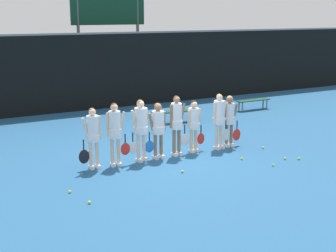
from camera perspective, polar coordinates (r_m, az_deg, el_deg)
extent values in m
plane|color=#235684|center=(13.93, 0.11, -3.71)|extent=(140.00, 140.00, 0.00)
cube|color=black|center=(20.52, -10.20, 6.36)|extent=(60.00, 0.06, 3.26)
cube|color=slate|center=(20.38, -10.40, 11.02)|extent=(60.00, 0.08, 0.08)
cylinder|color=#515156|center=(22.06, -10.79, 9.37)|extent=(0.14, 0.14, 5.21)
cylinder|color=#515156|center=(23.13, -3.70, 9.77)|extent=(0.14, 0.14, 5.21)
cube|color=#0F3823|center=(22.50, -7.30, 14.18)|extent=(3.61, 0.12, 1.60)
cube|color=#19472D|center=(18.10, 1.04, 1.81)|extent=(1.98, 0.54, 0.04)
cylinder|color=slate|center=(18.59, 3.13, 1.38)|extent=(0.06, 0.06, 0.42)
cylinder|color=slate|center=(18.37, 3.47, 1.22)|extent=(0.06, 0.06, 0.42)
cylinder|color=slate|center=(17.97, -1.46, 0.96)|extent=(0.06, 0.06, 0.42)
cylinder|color=slate|center=(17.74, -1.17, 0.79)|extent=(0.06, 0.06, 0.42)
cube|color=#19472D|center=(20.86, 10.35, 3.12)|extent=(1.63, 0.36, 0.04)
cylinder|color=slate|center=(21.42, 11.52, 2.73)|extent=(0.06, 0.06, 0.40)
cylinder|color=slate|center=(21.23, 11.95, 2.61)|extent=(0.06, 0.06, 0.40)
cylinder|color=slate|center=(20.60, 8.64, 2.42)|extent=(0.06, 0.06, 0.40)
cylinder|color=slate|center=(20.40, 9.07, 2.30)|extent=(0.06, 0.06, 0.40)
cylinder|color=beige|center=(12.95, -8.65, -3.36)|extent=(0.10, 0.10, 0.80)
cylinder|color=beige|center=(12.90, -9.40, -3.46)|extent=(0.10, 0.10, 0.80)
cube|color=white|center=(13.04, -8.55, -4.89)|extent=(0.11, 0.24, 0.09)
cube|color=white|center=(12.98, -9.30, -4.99)|extent=(0.11, 0.24, 0.09)
cylinder|color=white|center=(12.80, -9.10, -1.42)|extent=(0.38, 0.38, 0.18)
cylinder|color=white|center=(12.73, -9.15, -0.23)|extent=(0.33, 0.33, 0.68)
sphere|color=beige|center=(12.64, -9.22, 1.68)|extent=(0.19, 0.19, 0.19)
sphere|color=olive|center=(12.65, -9.25, 1.80)|extent=(0.18, 0.18, 0.18)
cylinder|color=beige|center=(12.68, -10.02, -0.39)|extent=(0.21, 0.08, 0.64)
cylinder|color=beige|center=(12.80, -8.32, -0.19)|extent=(0.08, 0.08, 0.64)
cylinder|color=black|center=(12.74, -10.25, -2.26)|extent=(0.03, 0.03, 0.28)
ellipsoid|color=black|center=(12.84, -10.19, -3.70)|extent=(0.30, 0.03, 0.39)
cylinder|color=beige|center=(13.08, -6.06, -3.02)|extent=(0.10, 0.10, 0.84)
cylinder|color=beige|center=(13.04, -6.82, -3.09)|extent=(0.10, 0.10, 0.84)
cube|color=white|center=(13.16, -5.98, -4.62)|extent=(0.14, 0.25, 0.09)
cube|color=white|center=(13.12, -6.74, -4.70)|extent=(0.14, 0.25, 0.09)
cylinder|color=white|center=(12.92, -6.50, -0.89)|extent=(0.37, 0.37, 0.25)
cylinder|color=white|center=(12.86, -6.53, 0.26)|extent=(0.32, 0.32, 0.71)
sphere|color=beige|center=(12.76, -6.58, 2.26)|extent=(0.20, 0.20, 0.20)
sphere|color=#4C331E|center=(12.77, -6.61, 2.39)|extent=(0.19, 0.19, 0.19)
cylinder|color=beige|center=(12.91, -5.65, 0.28)|extent=(0.22, 0.11, 0.68)
cylinder|color=beige|center=(12.82, -7.36, 0.14)|extent=(0.08, 0.08, 0.67)
cylinder|color=black|center=(13.01, -5.25, -1.51)|extent=(0.03, 0.03, 0.26)
ellipsoid|color=red|center=(13.09, -5.22, -2.81)|extent=(0.28, 0.03, 0.35)
cylinder|color=beige|center=(13.45, -2.97, -2.46)|extent=(0.10, 0.10, 0.85)
cylinder|color=beige|center=(13.35, -3.64, -2.61)|extent=(0.10, 0.10, 0.85)
cube|color=white|center=(13.54, -2.88, -4.04)|extent=(0.15, 0.26, 0.09)
cube|color=white|center=(13.43, -3.55, -4.19)|extent=(0.15, 0.26, 0.09)
cylinder|color=white|center=(13.27, -3.34, -0.48)|extent=(0.40, 0.40, 0.20)
cylinder|color=white|center=(13.20, -3.35, 0.72)|extent=(0.35, 0.35, 0.71)
sphere|color=beige|center=(13.11, -3.38, 2.68)|extent=(0.21, 0.21, 0.21)
sphere|color=olive|center=(13.12, -3.43, 2.81)|extent=(0.20, 0.20, 0.20)
cylinder|color=beige|center=(13.09, -4.12, 0.53)|extent=(0.22, 0.11, 0.67)
cylinder|color=beige|center=(13.32, -2.64, 0.79)|extent=(0.08, 0.08, 0.67)
cylinder|color=black|center=(13.13, -4.32, -1.34)|extent=(0.03, 0.03, 0.27)
ellipsoid|color=silver|center=(13.21, -4.30, -2.66)|extent=(0.27, 0.03, 0.37)
cylinder|color=#8C664C|center=(13.71, -0.85, -2.29)|extent=(0.10, 0.10, 0.78)
cylinder|color=#8C664C|center=(13.62, -1.57, -2.41)|extent=(0.10, 0.10, 0.78)
cube|color=white|center=(13.78, -0.78, -3.70)|extent=(0.12, 0.24, 0.09)
cube|color=white|center=(13.69, -1.50, -3.82)|extent=(0.12, 0.24, 0.09)
cylinder|color=white|center=(13.54, -1.22, -0.46)|extent=(0.41, 0.41, 0.21)
cylinder|color=white|center=(13.49, -1.22, 0.52)|extent=(0.36, 0.36, 0.63)
sphere|color=#8C664C|center=(13.40, -1.23, 2.28)|extent=(0.22, 0.22, 0.22)
sphere|color=olive|center=(13.41, -1.27, 2.41)|extent=(0.20, 0.20, 0.20)
cylinder|color=#8C664C|center=(13.39, -2.04, 0.36)|extent=(0.20, 0.08, 0.60)
cylinder|color=#8C664C|center=(13.59, -0.45, 0.56)|extent=(0.08, 0.08, 0.59)
cylinder|color=black|center=(13.43, -2.29, -1.27)|extent=(0.03, 0.03, 0.26)
ellipsoid|color=blue|center=(13.51, -2.28, -2.52)|extent=(0.30, 0.03, 0.36)
cylinder|color=#8C664C|center=(13.95, 1.34, -1.85)|extent=(0.10, 0.10, 0.86)
cylinder|color=#8C664C|center=(13.86, 0.74, -1.94)|extent=(0.10, 0.10, 0.86)
cube|color=white|center=(14.03, 1.40, -3.39)|extent=(0.12, 0.24, 0.09)
cube|color=white|center=(13.95, 0.80, -3.49)|extent=(0.12, 0.24, 0.09)
cylinder|color=white|center=(13.78, 1.05, 0.19)|extent=(0.36, 0.36, 0.26)
cylinder|color=white|center=(13.71, 1.06, 1.30)|extent=(0.31, 0.31, 0.73)
sphere|color=#8C664C|center=(13.62, 1.07, 3.21)|extent=(0.20, 0.20, 0.20)
sphere|color=#4C331E|center=(13.63, 1.02, 3.33)|extent=(0.19, 0.19, 0.19)
cylinder|color=#8C664C|center=(13.82, 1.75, 1.34)|extent=(0.22, 0.09, 0.69)
cylinder|color=#8C664C|center=(13.62, 0.39, 1.16)|extent=(0.08, 0.08, 0.69)
cylinder|color=black|center=(13.94, 2.05, -0.39)|extent=(0.03, 0.03, 0.27)
ellipsoid|color=silver|center=(14.03, 2.04, -1.67)|extent=(0.31, 0.03, 0.37)
cylinder|color=beige|center=(14.34, 3.38, -1.64)|extent=(0.10, 0.10, 0.76)
cylinder|color=beige|center=(14.23, 2.84, -1.75)|extent=(0.10, 0.10, 0.76)
cube|color=white|center=(14.41, 3.44, -2.95)|extent=(0.14, 0.25, 0.09)
cube|color=white|center=(14.30, 2.90, -3.07)|extent=(0.14, 0.25, 0.09)
cylinder|color=white|center=(14.17, 3.13, 0.05)|extent=(0.37, 0.37, 0.19)
cylinder|color=white|center=(14.12, 3.15, 0.97)|extent=(0.32, 0.32, 0.60)
sphere|color=beige|center=(14.04, 3.17, 2.61)|extent=(0.22, 0.22, 0.22)
sphere|color=black|center=(14.05, 3.12, 2.73)|extent=(0.20, 0.20, 0.20)
cylinder|color=beige|center=(14.25, 3.77, 1.02)|extent=(0.20, 0.10, 0.58)
cylinder|color=beige|center=(14.01, 2.54, 0.81)|extent=(0.08, 0.08, 0.57)
cylinder|color=black|center=(14.37, 4.04, -0.38)|extent=(0.03, 0.03, 0.26)
ellipsoid|color=red|center=(14.45, 4.02, -1.55)|extent=(0.26, 0.03, 0.35)
cylinder|color=beige|center=(14.73, 6.44, -1.15)|extent=(0.10, 0.10, 0.83)
cylinder|color=beige|center=(14.60, 5.93, -1.27)|extent=(0.10, 0.10, 0.83)
cube|color=white|center=(14.81, 6.49, -2.55)|extent=(0.15, 0.26, 0.09)
cube|color=white|center=(14.68, 5.98, -2.69)|extent=(0.15, 0.26, 0.09)
cylinder|color=white|center=(14.55, 6.23, 0.61)|extent=(0.39, 0.39, 0.19)
cylinder|color=white|center=(14.49, 6.26, 1.72)|extent=(0.34, 0.34, 0.70)
sphere|color=beige|center=(14.40, 6.31, 3.46)|extent=(0.19, 0.19, 0.19)
sphere|color=#D8B772|center=(14.41, 6.26, 3.57)|extent=(0.18, 0.18, 0.18)
cylinder|color=beige|center=(14.64, 6.84, 1.78)|extent=(0.22, 0.12, 0.67)
cylinder|color=beige|center=(14.35, 5.70, 1.57)|extent=(0.08, 0.08, 0.67)
cylinder|color=black|center=(14.78, 7.07, 0.18)|extent=(0.03, 0.03, 0.28)
ellipsoid|color=silver|center=(14.86, 7.03, -1.06)|extent=(0.29, 0.03, 0.38)
cylinder|color=#8C664C|center=(15.02, 7.71, -1.00)|extent=(0.10, 0.10, 0.78)
cylinder|color=#8C664C|center=(14.95, 7.15, -1.05)|extent=(0.10, 0.10, 0.78)
cube|color=white|center=(15.09, 7.72, -2.29)|extent=(0.14, 0.25, 0.09)
cube|color=white|center=(15.01, 7.16, -2.35)|extent=(0.14, 0.25, 0.09)
cylinder|color=white|center=(14.88, 7.49, 0.72)|extent=(0.34, 0.34, 0.23)
cylinder|color=white|center=(14.83, 7.51, 1.59)|extent=(0.30, 0.30, 0.62)
sphere|color=#8C664C|center=(14.75, 7.56, 3.18)|extent=(0.22, 0.22, 0.22)
sphere|color=#D8B772|center=(14.76, 7.53, 3.30)|extent=(0.20, 0.20, 0.20)
cylinder|color=#8C664C|center=(14.92, 8.16, 1.58)|extent=(0.21, 0.10, 0.59)
cylinder|color=#8C664C|center=(14.75, 6.89, 1.48)|extent=(0.08, 0.08, 0.59)
cylinder|color=black|center=(15.02, 8.41, 0.15)|extent=(0.03, 0.03, 0.28)
ellipsoid|color=red|center=(15.10, 8.37, -1.07)|extent=(0.30, 0.03, 0.38)
sphere|color=#CCE033|center=(14.49, -9.71, -3.08)|extent=(0.07, 0.07, 0.07)
sphere|color=#CCE033|center=(14.03, 14.06, -3.85)|extent=(0.07, 0.07, 0.07)
sphere|color=#CCE033|center=(14.82, 3.12, -2.52)|extent=(0.07, 0.07, 0.07)
sphere|color=#CCE033|center=(10.71, -9.56, -9.16)|extent=(0.07, 0.07, 0.07)
sphere|color=#CCE033|center=(14.75, -9.45, -2.77)|extent=(0.07, 0.07, 0.07)
sphere|color=#CCE033|center=(14.98, 11.49, -2.60)|extent=(0.07, 0.07, 0.07)
sphere|color=#CCE033|center=(13.76, 8.96, -3.95)|extent=(0.07, 0.07, 0.07)
sphere|color=#CCE033|center=(12.52, 1.79, -5.57)|extent=(0.07, 0.07, 0.07)
sphere|color=#CCE033|center=(14.72, -4.86, -2.66)|extent=(0.07, 0.07, 0.07)
sphere|color=#CCE033|center=(11.40, -11.89, -7.84)|extent=(0.07, 0.07, 0.07)
sphere|color=#CCE033|center=(14.11, 15.67, -3.85)|extent=(0.07, 0.07, 0.07)
sphere|color=#CCE033|center=(13.37, 12.71, -4.66)|extent=(0.07, 0.07, 0.07)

